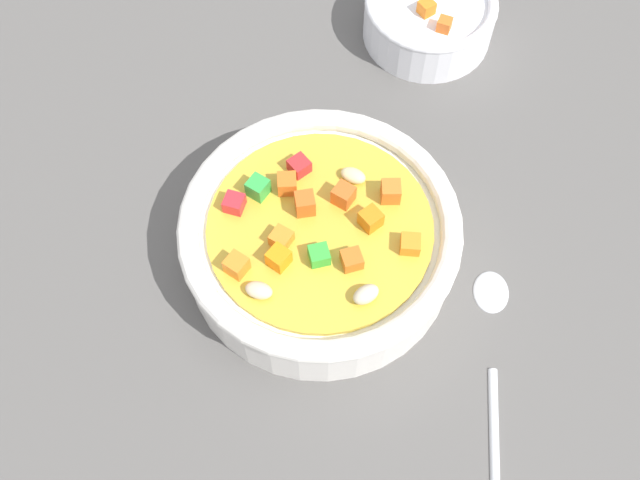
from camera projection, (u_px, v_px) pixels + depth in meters
ground_plane at (320, 261)px, 56.99cm from camera, size 140.00×140.00×2.00cm
soup_bowl_main at (320, 237)px, 53.64cm from camera, size 19.86×19.86×5.93cm
spoon at (493, 345)px, 52.36cm from camera, size 14.93×13.60×0.92cm
side_bowl_small at (429, 16)px, 64.36cm from camera, size 11.21×11.21×4.77cm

